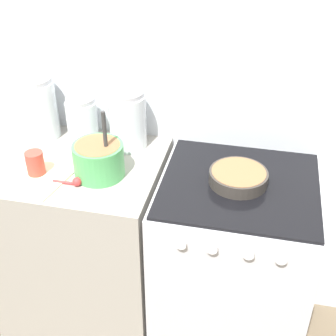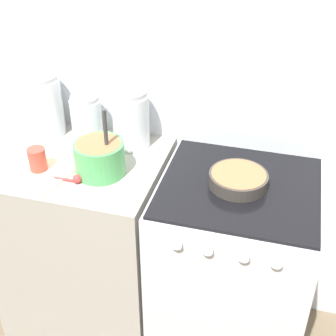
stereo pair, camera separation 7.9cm
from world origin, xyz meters
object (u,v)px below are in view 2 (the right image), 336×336
at_px(storage_jar_right, 131,122).
at_px(mixing_bowl, 99,156).
at_px(baking_pan, 238,179).
at_px(storage_jar_left, 43,109).
at_px(stove, 231,270).
at_px(tin_can, 37,160).
at_px(storage_jar_middle, 87,121).

bearing_deg(storage_jar_right, mixing_bowl, -101.25).
height_order(baking_pan, storage_jar_left, storage_jar_left).
relative_size(baking_pan, storage_jar_right, 0.89).
xyz_separation_m(stove, tin_can, (-0.80, -0.11, 0.51)).
bearing_deg(storage_jar_right, stove, -20.10).
distance_m(storage_jar_left, storage_jar_right, 0.42).
xyz_separation_m(mixing_bowl, baking_pan, (0.55, 0.06, -0.05)).
distance_m(mixing_bowl, storage_jar_left, 0.45).
height_order(storage_jar_left, tin_can, storage_jar_left).
distance_m(storage_jar_right, tin_can, 0.42).
bearing_deg(tin_can, stove, 7.99).
bearing_deg(storage_jar_right, storage_jar_left, -180.00).
bearing_deg(stove, storage_jar_right, 159.90).
bearing_deg(tin_can, baking_pan, 8.21).
height_order(stove, storage_jar_middle, storage_jar_middle).
xyz_separation_m(mixing_bowl, storage_jar_left, (-0.37, 0.24, 0.04)).
bearing_deg(baking_pan, stove, -10.81).
bearing_deg(tin_can, mixing_bowl, 12.17).
relative_size(mixing_bowl, storage_jar_middle, 1.37).
relative_size(baking_pan, storage_jar_middle, 1.10).
bearing_deg(stove, baking_pan, 169.19).
relative_size(mixing_bowl, baking_pan, 1.24).
bearing_deg(storage_jar_right, baking_pan, -20.27).
distance_m(stove, tin_can, 0.96).
height_order(stove, baking_pan, baking_pan).
height_order(stove, mixing_bowl, mixing_bowl).
bearing_deg(tin_can, storage_jar_right, 45.17).
height_order(storage_jar_middle, storage_jar_right, storage_jar_right).
height_order(mixing_bowl, storage_jar_middle, mixing_bowl).
bearing_deg(storage_jar_left, storage_jar_right, 0.00).
bearing_deg(storage_jar_left, tin_can, -67.56).
bearing_deg(storage_jar_middle, tin_can, -106.21).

